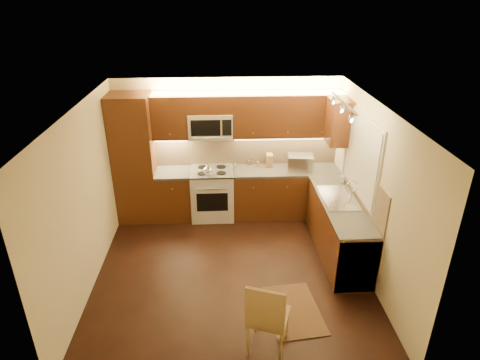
{
  "coord_description": "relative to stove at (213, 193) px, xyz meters",
  "views": [
    {
      "loc": [
        -0.13,
        -5.06,
        3.9
      ],
      "look_at": [
        0.15,
        0.55,
        1.25
      ],
      "focal_mm": 30.81,
      "sensor_mm": 36.0,
      "label": 1
    }
  ],
  "objects": [
    {
      "name": "wall_back",
      "position": [
        0.3,
        0.32,
        0.79
      ],
      "size": [
        4.0,
        0.01,
        2.5
      ],
      "primitive_type": "cube",
      "color": "beige",
      "rests_on": "ground"
    },
    {
      "name": "wall_front",
      "position": [
        0.3,
        -3.67,
        0.79
      ],
      "size": [
        4.0,
        0.01,
        2.5
      ],
      "primitive_type": "cube",
      "color": "beige",
      "rests_on": "ground"
    },
    {
      "name": "faucet",
      "position": [
        2.18,
        -1.12,
        0.59
      ],
      "size": [
        0.2,
        0.04,
        0.3
      ],
      "primitive_type": null,
      "color": "silver",
      "rests_on": "counter_right"
    },
    {
      "name": "spice_jar_d",
      "position": [
        0.84,
        0.18,
        0.49
      ],
      "size": [
        0.05,
        0.05,
        0.1
      ],
      "primitive_type": "cylinder",
      "rotation": [
        0.0,
        0.0,
        0.24
      ],
      "color": "#AC6F33",
      "rests_on": "counter_back_right"
    },
    {
      "name": "microwave",
      "position": [
        0.0,
        0.14,
        1.26
      ],
      "size": [
        0.76,
        0.38,
        0.44
      ],
      "primitive_type": null,
      "color": "silver",
      "rests_on": "wall_back"
    },
    {
      "name": "upper_cab_back_left",
      "position": [
        -0.69,
        0.15,
        1.42
      ],
      "size": [
        0.62,
        0.35,
        0.75
      ],
      "primitive_type": "cube",
      "color": "#4B1C10",
      "rests_on": "wall_back"
    },
    {
      "name": "stove",
      "position": [
        0.0,
        0.0,
        0.0
      ],
      "size": [
        0.76,
        0.65,
        0.92
      ],
      "primitive_type": null,
      "color": "silver",
      "rests_on": "floor"
    },
    {
      "name": "pantry",
      "position": [
        -1.35,
        0.02,
        0.69
      ],
      "size": [
        0.7,
        0.6,
        2.3
      ],
      "primitive_type": "cube",
      "color": "#4B1C10",
      "rests_on": "floor"
    },
    {
      "name": "dining_chair",
      "position": [
        0.68,
        -3.16,
        0.04
      ],
      "size": [
        0.57,
        0.57,
        1.01
      ],
      "primitive_type": null,
      "rotation": [
        0.0,
        0.0,
        -0.34
      ],
      "color": "olive",
      "rests_on": "floor"
    },
    {
      "name": "track_light_bar",
      "position": [
        1.85,
        -1.27,
        2.0
      ],
      "size": [
        0.04,
        1.2,
        0.03
      ],
      "primitive_type": "cube",
      "color": "silver",
      "rests_on": "ceiling"
    },
    {
      "name": "upper_cab_back_right",
      "position": [
        1.34,
        0.15,
        1.42
      ],
      "size": [
        1.92,
        0.35,
        0.75
      ],
      "primitive_type": "cube",
      "color": "#4B1C10",
      "rests_on": "wall_back"
    },
    {
      "name": "base_cab_back_right",
      "position": [
        1.34,
        0.02,
        -0.03
      ],
      "size": [
        1.92,
        0.6,
        0.86
      ],
      "primitive_type": "cube",
      "color": "#4B1C10",
      "rests_on": "floor"
    },
    {
      "name": "toaster_oven",
      "position": [
        1.59,
        0.03,
        0.57
      ],
      "size": [
        0.48,
        0.39,
        0.27
      ],
      "primitive_type": "cube",
      "rotation": [
        0.0,
        0.0,
        -0.13
      ],
      "color": "silver",
      "rests_on": "counter_back_right"
    },
    {
      "name": "ceiling",
      "position": [
        0.3,
        -1.68,
        2.04
      ],
      "size": [
        4.0,
        4.0,
        0.01
      ],
      "primitive_type": "cube",
      "color": "beige",
      "rests_on": "ground"
    },
    {
      "name": "counter_back_left",
      "position": [
        -0.69,
        0.02,
        0.42
      ],
      "size": [
        0.62,
        0.6,
        0.04
      ],
      "primitive_type": "cube",
      "color": "#33312E",
      "rests_on": "base_cab_back_left"
    },
    {
      "name": "wall_right",
      "position": [
        2.3,
        -1.68,
        0.79
      ],
      "size": [
        0.01,
        4.0,
        2.5
      ],
      "primitive_type": "cube",
      "color": "beige",
      "rests_on": "ground"
    },
    {
      "name": "window_frame",
      "position": [
        2.29,
        -1.12,
        1.14
      ],
      "size": [
        0.03,
        1.44,
        1.24
      ],
      "primitive_type": "cube",
      "color": "silver",
      "rests_on": "wall_right"
    },
    {
      "name": "knife_block",
      "position": [
        1.06,
        0.18,
        0.56
      ],
      "size": [
        0.11,
        0.17,
        0.24
      ],
      "primitive_type": "cube",
      "rotation": [
        0.0,
        0.0,
        0.01
      ],
      "color": "olive",
      "rests_on": "counter_back_right"
    },
    {
      "name": "rug",
      "position": [
        1.09,
        -2.58,
        -0.45
      ],
      "size": [
        0.78,
        1.08,
        0.01
      ],
      "primitive_type": "cube",
      "rotation": [
        0.0,
        0.0,
        0.12
      ],
      "color": "black",
      "rests_on": "floor"
    },
    {
      "name": "upper_cab_bridge",
      "position": [
        0.0,
        0.15,
        1.63
      ],
      "size": [
        0.76,
        0.35,
        0.31
      ],
      "primitive_type": "cube",
      "color": "#4B1C10",
      "rests_on": "wall_back"
    },
    {
      "name": "spice_jar_c",
      "position": [
        0.44,
        0.16,
        0.49
      ],
      "size": [
        0.06,
        0.06,
        0.1
      ],
      "primitive_type": "cylinder",
      "rotation": [
        0.0,
        0.0,
        -0.33
      ],
      "color": "silver",
      "rests_on": "counter_back_right"
    },
    {
      "name": "spice_jar_a",
      "position": [
        0.74,
        0.26,
        0.49
      ],
      "size": [
        0.04,
        0.04,
        0.09
      ],
      "primitive_type": "cylinder",
      "rotation": [
        0.0,
        0.0,
        0.02
      ],
      "color": "silver",
      "rests_on": "counter_back_right"
    },
    {
      "name": "upper_cab_right_corner",
      "position": [
        2.12,
        -0.28,
        1.42
      ],
      "size": [
        0.35,
        0.5,
        0.75
      ],
      "primitive_type": "cube",
      "color": "#4B1C10",
      "rests_on": "wall_right"
    },
    {
      "name": "spice_jar_b",
      "position": [
        0.69,
        0.26,
        0.48
      ],
      "size": [
        0.06,
        0.06,
        0.09
      ],
      "primitive_type": "cylinder",
      "rotation": [
        0.0,
        0.0,
        0.26
      ],
      "color": "brown",
      "rests_on": "counter_back_right"
    },
    {
      "name": "soap_bottle",
      "position": [
        2.2,
        -0.55,
        0.52
      ],
      "size": [
        0.1,
        0.1,
        0.17
      ],
      "primitive_type": "imported",
      "rotation": [
        0.0,
        0.0,
        -0.4
      ],
      "color": "silver",
      "rests_on": "counter_right"
    },
    {
      "name": "counter_right",
      "position": [
        2.0,
        -1.28,
        0.42
      ],
      "size": [
        0.6,
        2.0,
        0.04
      ],
      "primitive_type": "cube",
      "color": "#33312E",
      "rests_on": "base_cab_right"
    },
    {
      "name": "backsplash_back",
      "position": [
        0.65,
        0.31,
        0.74
      ],
      "size": [
        3.3,
        0.02,
        0.6
      ],
      "primitive_type": "cube",
      "color": "tan",
      "rests_on": "wall_back"
    },
    {
      "name": "floor",
      "position": [
        0.3,
        -1.68,
        -0.46
      ],
      "size": [
        4.0,
        4.0,
        0.01
      ],
      "primitive_type": "cube",
      "color": "black",
      "rests_on": "ground"
    },
    {
      "name": "sink",
      "position": [
        2.0,
        -1.12,
        0.52
      ],
      "size": [
        0.52,
        0.86,
        0.15
      ],
      "primitive_type": null,
      "color": "silver",
      "rests_on": "counter_right"
    },
    {
      "name": "wall_left",
      "position": [
        -1.7,
        -1.68,
        0.79
      ],
      "size": [
        0.01,
        4.0,
        2.5
      ],
      "primitive_type": "cube",
      "color": "beige",
      "rests_on": "ground"
    },
    {
      "name": "window_blinds",
      "position": [
        2.27,
        -1.12,
        1.14
      ],
      "size": [
        0.02,
        1.36,
        1.16
      ],
      "primitive_type": "cube",
      "color": "silver",
      "rests_on": "wall_right"
    },
    {
      "name": "base_cab_back_left",
      "position": [
        -0.69,
        0.02,
        -0.03
      ],
      "size": [
        0.62,
        0.6,
        0.86
      ],
      "primitive_type": "cube",
      "color": "#4B1C10",
      "rests_on": "floor"
    },
    {
      "name": "kettle",
      "position": [
        -0.07,
        -0.17,
        0.56
      ],
      "size": [
        0.22,
        0.22,
        0.2
      ],
      "primitive_type": null,
      "rotation": [
        0.0,
        0.0,
        0.33
      ],
      "color": "silver",
      "rests_on": "stove"
    },
    {
      "name": "dishwasher",
      "position": [
        2.0,
        -1.98,
        -0.03
      ],
      "size": [
        0.58,
        0.6,
        0.84
      ],
      "primitive_type": "cube",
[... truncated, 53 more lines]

